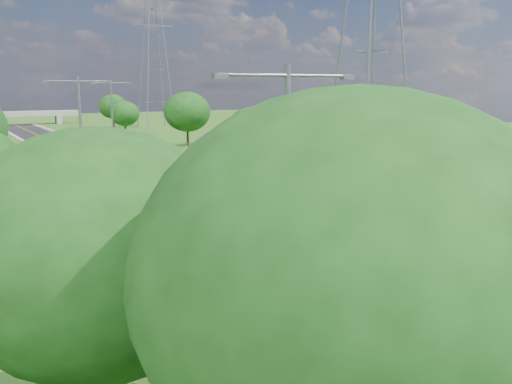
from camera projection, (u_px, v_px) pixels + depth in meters
The scene contains 20 objects.
ground at pixel (106, 166), 66.05m from camera, with size 260.00×260.00×0.00m, color #265618.
road at pixel (93, 160), 71.17m from camera, with size 8.00×150.00×0.06m, color black.
curb_left at pixel (58, 162), 69.09m from camera, with size 0.50×150.00×0.22m, color gray.
curb_right at pixel (127, 158), 73.22m from camera, with size 0.50×150.00×0.22m, color gray.
speed_limit_sign at pixel (233, 175), 49.48m from camera, with size 0.55×0.09×2.40m.
overpass at pixel (14, 115), 133.94m from camera, with size 30.00×3.00×3.20m.
streetlight_near_left at pixel (287, 176), 21.04m from camera, with size 5.90×0.25×10.00m.
streetlight_mid_left at pixel (81, 124), 49.22m from camera, with size 5.90×0.25×10.00m.
streetlight_far_right at pixel (112, 108), 83.25m from camera, with size 5.90×0.25×10.00m.
power_tower_near at pixel (372, 37), 57.08m from camera, with size 9.00×6.40×28.00m.
power_tower_far at pixel (154, 63), 123.09m from camera, with size 9.00×6.40×28.00m.
tree_la at pixel (98, 252), 13.86m from camera, with size 7.14×7.14×8.30m.
tree_lf at pixel (354, 279), 10.07m from camera, with size 7.98×7.98×9.28m.
tree_rb at pixel (393, 138), 47.29m from camera, with size 6.72×6.72×7.82m.
tree_rc at pixel (253, 129), 65.71m from camera, with size 5.88×5.88×6.84m.
tree_rd at pixel (187, 112), 87.01m from camera, with size 7.14×7.14×8.30m.
tree_re at pixel (125, 114), 106.53m from camera, with size 5.46×5.46×6.35m.
tree_rf at pixel (113, 107), 125.20m from camera, with size 6.30×6.30×7.33m.
bus_outbound at pixel (90, 143), 75.31m from camera, with size 2.80×11.97×3.33m, color beige.
bus_inbound at pixel (82, 152), 65.71m from camera, with size 2.63×11.23×3.13m, color silver.
Camera 1 is at (-17.27, -5.50, 9.25)m, focal length 40.00 mm.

